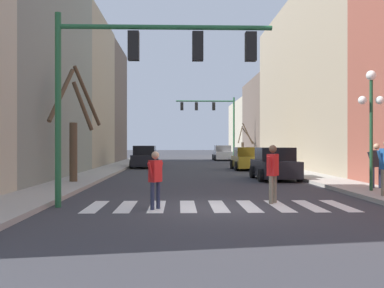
% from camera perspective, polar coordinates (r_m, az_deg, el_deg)
% --- Properties ---
extents(ground_plane, '(240.00, 240.00, 0.00)m').
position_cam_1_polar(ground_plane, '(12.93, 3.53, -8.13)').
color(ground_plane, '#38383D').
extents(sidewalk_left, '(2.06, 90.00, 0.15)m').
position_cam_1_polar(sidewalk_left, '(13.72, -22.21, -7.34)').
color(sidewalk_left, '#ADA89E').
rests_on(sidewalk_left, ground_plane).
extents(building_row_left, '(6.00, 43.82, 13.51)m').
position_cam_1_polar(building_row_left, '(29.69, -19.13, 8.17)').
color(building_row_left, '#BCB299').
rests_on(building_row_left, ground_plane).
extents(building_row_right, '(6.00, 65.92, 12.53)m').
position_cam_1_polar(building_row_right, '(39.71, 14.63, 4.90)').
color(building_row_right, '#934C3D').
rests_on(building_row_right, ground_plane).
extents(crosswalk_stripes, '(7.65, 2.60, 0.01)m').
position_cam_1_polar(crosswalk_stripes, '(13.33, 3.37, -7.87)').
color(crosswalk_stripes, white).
rests_on(crosswalk_stripes, ground_plane).
extents(traffic_signal_near, '(6.30, 0.28, 5.63)m').
position_cam_1_polar(traffic_signal_near, '(13.30, -6.49, 10.10)').
color(traffic_signal_near, '#236038').
rests_on(traffic_signal_near, ground_plane).
extents(traffic_signal_far, '(6.17, 0.28, 6.73)m').
position_cam_1_polar(traffic_signal_far, '(47.27, 2.70, 3.81)').
color(traffic_signal_far, '#236038').
rests_on(traffic_signal_far, ground_plane).
extents(street_lamp_right_corner, '(0.95, 0.36, 4.33)m').
position_cam_1_polar(street_lamp_right_corner, '(17.44, 21.80, 4.56)').
color(street_lamp_right_corner, '#1E4C2D').
rests_on(street_lamp_right_corner, sidewalk_right).
extents(car_parked_left_far, '(2.07, 4.54, 1.66)m').
position_cam_1_polar(car_parked_left_far, '(50.26, 3.90, -1.19)').
color(car_parked_left_far, silver).
rests_on(car_parked_left_far, ground_plane).
extents(car_driving_away_lane, '(2.09, 4.15, 1.65)m').
position_cam_1_polar(car_driving_away_lane, '(23.27, 10.46, -2.60)').
color(car_driving_away_lane, black).
rests_on(car_driving_away_lane, ground_plane).
extents(car_parked_right_near, '(2.00, 4.71, 1.69)m').
position_cam_1_polar(car_parked_right_near, '(34.80, -6.02, -1.70)').
color(car_parked_right_near, black).
rests_on(car_parked_right_near, ground_plane).
extents(car_driving_toward_lane, '(2.12, 4.36, 1.60)m').
position_cam_1_polar(car_driving_toward_lane, '(32.08, 7.06, -1.92)').
color(car_driving_toward_lane, '#A38423').
rests_on(car_driving_toward_lane, ground_plane).
extents(pedestrian_near_right_corner, '(0.45, 0.63, 1.62)m').
position_cam_1_polar(pedestrian_near_right_corner, '(12.60, -4.68, -3.95)').
color(pedestrian_near_right_corner, '#282D47').
rests_on(pedestrian_near_right_corner, ground_plane).
extents(pedestrian_on_left_sidewalk, '(0.73, 0.24, 1.70)m').
position_cam_1_polar(pedestrian_on_left_sidewalk, '(18.46, 22.39, -2.09)').
color(pedestrian_on_left_sidewalk, '#282D47').
rests_on(pedestrian_on_left_sidewalk, sidewalk_right).
extents(pedestrian_waiting_at_curb, '(0.50, 0.69, 1.80)m').
position_cam_1_polar(pedestrian_waiting_at_curb, '(14.04, 10.22, -3.13)').
color(pedestrian_waiting_at_curb, '#7A705B').
rests_on(pedestrian_waiting_at_curb, ground_plane).
extents(street_tree_right_mid, '(1.88, 1.28, 3.91)m').
position_cam_1_polar(street_tree_right_mid, '(47.49, 6.61, -0.04)').
color(street_tree_right_mid, '#473828').
rests_on(street_tree_right_mid, sidewalk_right).
extents(street_tree_right_near, '(1.62, 3.68, 5.23)m').
position_cam_1_polar(street_tree_right_near, '(20.80, -14.65, 2.08)').
color(street_tree_right_near, brown).
rests_on(street_tree_right_near, sidewalk_left).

